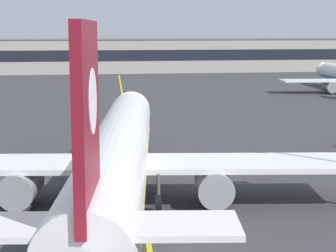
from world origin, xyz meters
TOP-DOWN VIEW (x-y plane):
  - taxiway_centreline at (0.00, 30.00)m, footprint 9.53×179.78m
  - airliner_foreground at (-2.57, 9.62)m, footprint 32.35×41.47m
  - safety_cone_by_nose_gear at (-1.61, 24.65)m, footprint 0.44×0.44m
  - terminal_building at (10.44, 130.13)m, footprint 128.61×12.40m

SIDE VIEW (x-z plane):
  - taxiway_centreline at x=0.00m, z-range 0.00..0.01m
  - safety_cone_by_nose_gear at x=-1.61m, z-range -0.02..0.53m
  - airliner_foreground at x=-2.57m, z-range -2.46..9.19m
  - terminal_building at x=10.44m, z-range 0.01..9.28m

